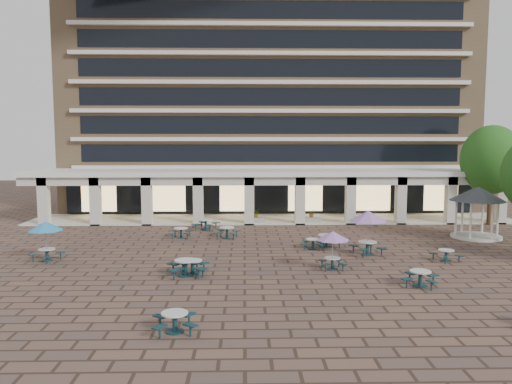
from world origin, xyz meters
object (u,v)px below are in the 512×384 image
picnic_table_1 (193,266)px  planter_left (256,218)px  picnic_table_0 (175,320)px  gazebo (478,200)px  planter_right (312,218)px

picnic_table_1 → planter_left: size_ratio=1.17×
planter_left → picnic_table_0: bearing=-98.4°
picnic_table_1 → planter_left: bearing=75.4°
picnic_table_0 → picnic_table_1: size_ratio=1.04×
picnic_table_0 → gazebo: (19.24, 17.36, 2.31)m
picnic_table_0 → picnic_table_1: picnic_table_1 is taller
planter_left → planter_right: bearing=0.0°
picnic_table_1 → gazebo: size_ratio=0.45×
gazebo → planter_left: size_ratio=2.62×
gazebo → planter_left: bearing=157.4°
picnic_table_0 → gazebo: bearing=33.3°
picnic_table_1 → planter_right: (8.39, 16.01, -0.02)m
planter_right → planter_left: bearing=-180.0°
gazebo → planter_right: gazebo is taller
picnic_table_0 → gazebo: size_ratio=0.47×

